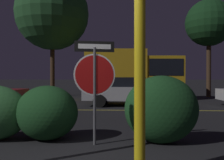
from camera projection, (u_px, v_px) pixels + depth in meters
name	position (u px, v px, depth m)	size (l,w,h in m)	color
road_center_stripe	(99.00, 110.00, 10.55)	(34.20, 0.12, 0.01)	gold
stop_sign	(95.00, 74.00, 5.14)	(0.84, 0.22, 2.14)	#4C4C51
yellow_pole_right	(140.00, 75.00, 3.42)	(0.16, 0.16, 2.87)	yellow
hedge_bush_2	(47.00, 113.00, 5.56)	(1.38, 1.18, 1.21)	#19421E
hedge_bush_3	(161.00, 109.00, 5.27)	(1.56, 0.94, 1.44)	#19421E
passing_car_2	(129.00, 91.00, 12.24)	(4.60, 2.19, 1.39)	#9E9EA3
delivery_truck	(134.00, 73.00, 15.60)	(6.05, 2.68, 3.06)	gold
tree_0	(209.00, 23.00, 17.65)	(3.30, 3.30, 6.89)	#422D1E
tree_1	(52.00, 14.00, 18.23)	(5.33, 5.33, 8.72)	#422D1E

